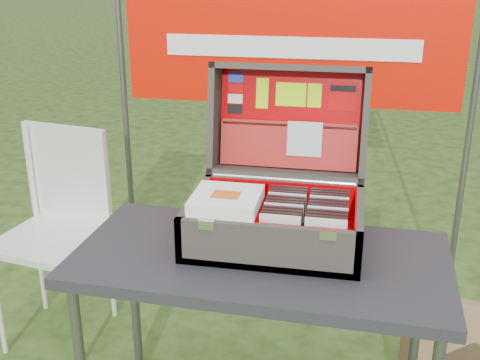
% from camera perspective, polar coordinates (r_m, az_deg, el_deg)
% --- Properties ---
extents(table, '(1.26, 0.66, 0.77)m').
position_cam_1_polar(table, '(2.22, 1.83, -15.92)').
color(table, '#27272B').
rests_on(table, ground).
extents(table_top, '(1.26, 0.66, 0.04)m').
position_cam_1_polar(table_top, '(2.02, 1.95, -7.54)').
color(table_top, '#27272B').
rests_on(table_top, ground).
extents(table_leg_bl, '(0.04, 0.04, 0.73)m').
position_cam_1_polar(table_leg_bl, '(2.56, -9.93, -11.36)').
color(table_leg_bl, '#59595B').
rests_on(table_leg_bl, ground).
extents(table_leg_br, '(0.04, 0.04, 0.73)m').
position_cam_1_polar(table_leg_br, '(2.44, 16.33, -13.76)').
color(table_leg_br, '#59595B').
rests_on(table_leg_br, ground).
extents(suitcase, '(0.59, 0.58, 0.56)m').
position_cam_1_polar(suitcase, '(2.04, 3.69, 1.78)').
color(suitcase, '#413C33').
rests_on(suitcase, table).
extents(suitcase_base_bottom, '(0.59, 0.42, 0.02)m').
position_cam_1_polar(suitcase_base_bottom, '(2.09, 3.30, -5.69)').
color(suitcase_base_bottom, '#413C33').
rests_on(suitcase_base_bottom, table_top).
extents(suitcase_base_wall_front, '(0.59, 0.02, 0.16)m').
position_cam_1_polar(suitcase_base_wall_front, '(1.88, 2.50, -6.49)').
color(suitcase_base_wall_front, '#413C33').
rests_on(suitcase_base_wall_front, table_top).
extents(suitcase_base_wall_back, '(0.59, 0.02, 0.16)m').
position_cam_1_polar(suitcase_base_wall_back, '(2.24, 4.04, -1.94)').
color(suitcase_base_wall_back, '#413C33').
rests_on(suitcase_base_wall_back, table_top).
extents(suitcase_base_wall_left, '(0.02, 0.42, 0.16)m').
position_cam_1_polar(suitcase_base_wall_left, '(2.11, -4.27, -3.40)').
color(suitcase_base_wall_left, '#413C33').
rests_on(suitcase_base_wall_left, table_top).
extents(suitcase_base_wall_right, '(0.02, 0.42, 0.16)m').
position_cam_1_polar(suitcase_base_wall_right, '(2.04, 11.20, -4.58)').
color(suitcase_base_wall_right, '#413C33').
rests_on(suitcase_base_wall_right, table_top).
extents(suitcase_liner_floor, '(0.54, 0.37, 0.01)m').
position_cam_1_polar(suitcase_liner_floor, '(2.08, 3.31, -5.33)').
color(suitcase_liner_floor, '#CA0001').
rests_on(suitcase_liner_floor, suitcase_base_bottom).
extents(suitcase_latch_left, '(0.05, 0.01, 0.03)m').
position_cam_1_polar(suitcase_latch_left, '(1.87, -3.24, -4.28)').
color(suitcase_latch_left, silver).
rests_on(suitcase_latch_left, suitcase_base_wall_front).
extents(suitcase_latch_right, '(0.05, 0.01, 0.03)m').
position_cam_1_polar(suitcase_latch_right, '(1.83, 8.36, -5.19)').
color(suitcase_latch_right, silver).
rests_on(suitcase_latch_right, suitcase_base_wall_front).
extents(suitcase_hinge, '(0.53, 0.02, 0.02)m').
position_cam_1_polar(suitcase_hinge, '(2.22, 4.12, 0.04)').
color(suitcase_hinge, silver).
rests_on(suitcase_hinge, suitcase_base_wall_back).
extents(suitcase_lid_back, '(0.59, 0.09, 0.42)m').
position_cam_1_polar(suitcase_lid_back, '(2.33, 4.79, 5.74)').
color(suitcase_lid_back, '#413C33').
rests_on(suitcase_lid_back, suitcase_base_wall_back).
extents(suitcase_lid_rim_far, '(0.59, 0.16, 0.05)m').
position_cam_1_polar(suitcase_lid_rim_far, '(2.26, 4.85, 10.60)').
color(suitcase_lid_rim_far, '#413C33').
rests_on(suitcase_lid_rim_far, suitcase_lid_back).
extents(suitcase_lid_rim_near, '(0.59, 0.16, 0.05)m').
position_cam_1_polar(suitcase_lid_rim_near, '(2.29, 4.37, 0.68)').
color(suitcase_lid_rim_near, '#413C33').
rests_on(suitcase_lid_rim_near, suitcase_lid_back).
extents(suitcase_lid_rim_left, '(0.02, 0.23, 0.44)m').
position_cam_1_polar(suitcase_lid_rim_left, '(2.31, -2.37, 5.96)').
color(suitcase_lid_rim_left, '#413C33').
rests_on(suitcase_lid_rim_left, suitcase_lid_back).
extents(suitcase_lid_rim_right, '(0.02, 0.23, 0.44)m').
position_cam_1_polar(suitcase_lid_rim_right, '(2.25, 11.76, 5.15)').
color(suitcase_lid_rim_right, '#413C33').
rests_on(suitcase_lid_rim_right, suitcase_lid_back).
extents(suitcase_lid_liner, '(0.54, 0.07, 0.36)m').
position_cam_1_polar(suitcase_lid_liner, '(2.32, 4.75, 5.71)').
color(suitcase_lid_liner, '#CA0001').
rests_on(suitcase_lid_liner, suitcase_lid_back).
extents(suitcase_liner_wall_front, '(0.54, 0.01, 0.13)m').
position_cam_1_polar(suitcase_liner_wall_front, '(1.89, 2.57, -5.98)').
color(suitcase_liner_wall_front, '#CA0001').
rests_on(suitcase_liner_wall_front, suitcase_base_bottom).
extents(suitcase_liner_wall_back, '(0.54, 0.01, 0.13)m').
position_cam_1_polar(suitcase_liner_wall_back, '(2.22, 4.00, -1.81)').
color(suitcase_liner_wall_back, '#CA0001').
rests_on(suitcase_liner_wall_back, suitcase_base_bottom).
extents(suitcase_liner_wall_left, '(0.01, 0.37, 0.13)m').
position_cam_1_polar(suitcase_liner_wall_left, '(2.10, -3.90, -3.15)').
color(suitcase_liner_wall_left, '#CA0001').
rests_on(suitcase_liner_wall_left, suitcase_base_bottom).
extents(suitcase_liner_wall_right, '(0.01, 0.37, 0.13)m').
position_cam_1_polar(suitcase_liner_wall_right, '(2.04, 10.82, -4.26)').
color(suitcase_liner_wall_right, '#CA0001').
rests_on(suitcase_liner_wall_right, suitcase_base_bottom).
extents(suitcase_lid_pocket, '(0.52, 0.06, 0.17)m').
position_cam_1_polar(suitcase_lid_pocket, '(2.31, 4.58, 3.27)').
color(suitcase_lid_pocket, '#A31C17').
rests_on(suitcase_lid_pocket, suitcase_lid_liner).
extents(suitcase_pocket_edge, '(0.51, 0.02, 0.02)m').
position_cam_1_polar(suitcase_pocket_edge, '(2.30, 4.67, 5.32)').
color(suitcase_pocket_edge, '#A31C17').
rests_on(suitcase_pocket_edge, suitcase_lid_pocket).
extents(suitcase_pocket_cd, '(0.13, 0.03, 0.13)m').
position_cam_1_polar(suitcase_pocket_cd, '(2.28, 6.14, 3.89)').
color(suitcase_pocket_cd, silver).
rests_on(suitcase_pocket_cd, suitcase_lid_pocket).
extents(lid_sticker_cc_a, '(0.06, 0.01, 0.04)m').
position_cam_1_polar(lid_sticker_cc_a, '(2.34, -0.39, 9.67)').
color(lid_sticker_cc_a, '#1933B2').
rests_on(lid_sticker_cc_a, suitcase_lid_liner).
extents(lid_sticker_cc_b, '(0.06, 0.01, 0.04)m').
position_cam_1_polar(lid_sticker_cc_b, '(2.34, -0.42, 8.69)').
color(lid_sticker_cc_b, '#C90000').
rests_on(lid_sticker_cc_b, suitcase_lid_liner).
extents(lid_sticker_cc_c, '(0.06, 0.01, 0.04)m').
position_cam_1_polar(lid_sticker_cc_c, '(2.34, -0.45, 7.72)').
color(lid_sticker_cc_c, white).
rests_on(lid_sticker_cc_c, suitcase_lid_liner).
extents(lid_sticker_cc_d, '(0.06, 0.01, 0.04)m').
position_cam_1_polar(lid_sticker_cc_d, '(2.34, -0.48, 6.74)').
color(lid_sticker_cc_d, black).
rests_on(lid_sticker_cc_d, suitcase_lid_liner).
extents(lid_card_neon_tall, '(0.05, 0.02, 0.11)m').
position_cam_1_polar(lid_card_neon_tall, '(2.32, 2.13, 8.22)').
color(lid_card_neon_tall, '#B6FA04').
rests_on(lid_card_neon_tall, suitcase_lid_liner).
extents(lid_card_neon_main, '(0.12, 0.02, 0.09)m').
position_cam_1_polar(lid_card_neon_main, '(2.31, 4.85, 8.08)').
color(lid_card_neon_main, '#B6FA04').
rests_on(lid_card_neon_main, suitcase_lid_liner).
extents(lid_card_neon_small, '(0.05, 0.02, 0.09)m').
position_cam_1_polar(lid_card_neon_small, '(2.30, 7.07, 7.96)').
color(lid_card_neon_small, '#B6FA04').
rests_on(lid_card_neon_small, suitcase_lid_liner).
extents(lid_sticker_band, '(0.10, 0.02, 0.10)m').
position_cam_1_polar(lid_sticker_band, '(2.29, 9.70, 7.79)').
color(lid_sticker_band, '#C90000').
rests_on(lid_sticker_band, suitcase_lid_liner).
extents(lid_sticker_band_bar, '(0.09, 0.01, 0.02)m').
position_cam_1_polar(lid_sticker_band_bar, '(2.29, 9.75, 8.54)').
color(lid_sticker_band_bar, black).
rests_on(lid_sticker_band_bar, suitcase_lid_liner).
extents(cd_left_0, '(0.13, 0.01, 0.15)m').
position_cam_1_polar(cd_left_0, '(1.90, 3.78, -5.42)').
color(cd_left_0, silver).
rests_on(cd_left_0, suitcase_liner_floor).
extents(cd_left_1, '(0.13, 0.01, 0.15)m').
position_cam_1_polar(cd_left_1, '(1.92, 3.87, -5.12)').
color(cd_left_1, black).
rests_on(cd_left_1, suitcase_liner_floor).
extents(cd_left_2, '(0.13, 0.01, 0.15)m').
position_cam_1_polar(cd_left_2, '(1.94, 3.96, -4.83)').
color(cd_left_2, black).
rests_on(cd_left_2, suitcase_liner_floor).
extents(cd_left_3, '(0.13, 0.01, 0.15)m').
position_cam_1_polar(cd_left_3, '(1.96, 4.04, -4.55)').
color(cd_left_3, black).
rests_on(cd_left_3, suitcase_liner_floor).
extents(cd_left_4, '(0.13, 0.01, 0.15)m').
position_cam_1_polar(cd_left_4, '(1.98, 4.13, -4.27)').
color(cd_left_4, silver).
rests_on(cd_left_4, suitcase_liner_floor).
extents(cd_left_5, '(0.13, 0.01, 0.15)m').
position_cam_1_polar(cd_left_5, '(2.00, 4.21, -3.99)').
color(cd_left_5, black).
rests_on(cd_left_5, suitcase_liner_floor).
extents(cd_left_6, '(0.13, 0.01, 0.15)m').
position_cam_1_polar(cd_left_6, '(2.02, 4.29, -3.73)').
color(cd_left_6, black).
rests_on(cd_left_6, suitcase_liner_floor).
extents(cd_left_7, '(0.13, 0.01, 0.15)m').
position_cam_1_polar(cd_left_7, '(2.04, 4.37, -3.47)').
color(cd_left_7, black).
rests_on(cd_left_7, suitcase_liner_floor).
extents(cd_left_8, '(0.13, 0.01, 0.15)m').
position_cam_1_polar(cd_left_8, '(2.06, 4.45, -3.21)').
color(cd_left_8, silver).
rests_on(cd_left_8, suitcase_liner_floor).
extents(cd_left_9, '(0.13, 0.01, 0.15)m').
position_cam_1_polar(cd_left_9, '(2.09, 4.52, -2.96)').
color(cd_left_9, black).
rests_on(cd_left_9, suitcase_liner_floor).
extents(cd_left_10, '(0.13, 0.01, 0.15)m').
position_cam_1_polar(cd_left_10, '(2.11, 4.60, -2.71)').
color(cd_left_10, black).
rests_on(cd_left_10, suitcase_liner_floor).
extents(cd_left_11, '(0.13, 0.01, 0.15)m').
position_cam_1_polar(cd_left_11, '(2.13, 4.67, -2.47)').
color(cd_left_11, black).
rests_on(cd_left_11, suitcase_liner_floor).
extents(cd_right_0, '(0.13, 0.01, 0.15)m').
position_cam_1_polar(cd_right_0, '(1.89, 8.05, -5.74)').
color(cd_right_0, silver).
rests_on(cd_right_0, suitcase_liner_floor).
extents(cd_right_1, '(0.13, 0.01, 0.15)m').
position_cam_1_polar(cd_right_1, '(1.91, 8.10, -5.44)').
color(cd_right_1, black).
rests_on(cd_right_1, suitcase_liner_floor).
extents(cd_right_2, '(0.13, 0.01, 0.15)m').
position_cam_1_polar(cd_right_2, '(1.93, 8.14, -5.14)').
color(cd_right_2, black).
rests_on(cd_right_2, suitcase_liner_floor).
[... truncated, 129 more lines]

